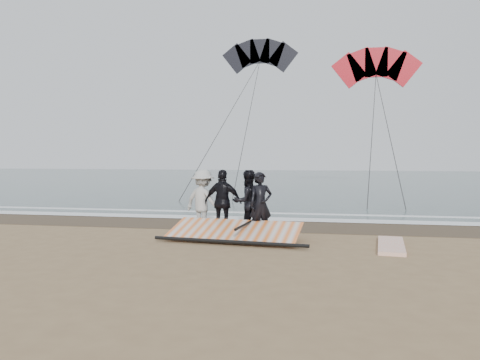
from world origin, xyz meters
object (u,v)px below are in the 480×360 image
object	(u,v)px
board_white	(391,245)
board_cream	(199,226)
man_main	(261,205)
sail_rig	(233,233)

from	to	relation	value
board_white	board_cream	bearing A→B (deg)	164.74
man_main	sail_rig	size ratio (longest dim) A/B	0.45
sail_rig	board_cream	bearing A→B (deg)	127.89
board_cream	sail_rig	size ratio (longest dim) A/B	0.55
board_cream	sail_rig	bearing A→B (deg)	-47.65
man_main	board_white	world-z (taller)	man_main
sail_rig	man_main	bearing A→B (deg)	37.56
board_white	board_cream	xyz separation A→B (m)	(-5.71, 2.27, 0.00)
man_main	board_white	distance (m)	3.72
board_white	sail_rig	bearing A→B (deg)	-178.10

